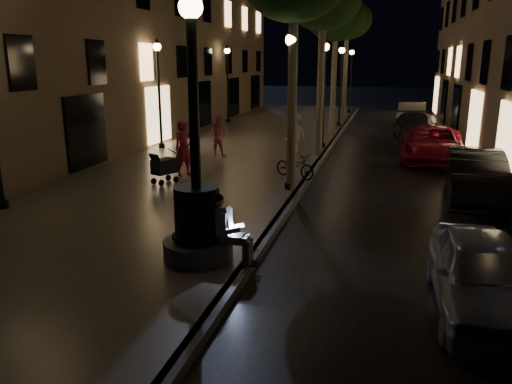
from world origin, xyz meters
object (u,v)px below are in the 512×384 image
(lamp_left_b, at_px, (159,80))
(car_second, at_px, (477,176))
(lamp_curb_b, at_px, (324,80))
(pedestrian_white, at_px, (295,134))
(car_third, at_px, (433,144))
(tree_third, at_px, (336,18))
(car_fifth, at_px, (412,115))
(seated_man_laptop, at_px, (227,227))
(lamp_left_c, at_px, (227,74))
(bicycle, at_px, (295,166))
(fountain_lamppost, at_px, (197,211))
(stroller, at_px, (164,166))
(lamp_curb_a, at_px, (291,90))
(lamp_curb_c, at_px, (341,75))
(pedestrian_pink, at_px, (218,136))
(tree_far, at_px, (347,21))
(pedestrian_red, at_px, (184,149))
(car_front, at_px, (483,275))
(lamp_curb_d, at_px, (351,72))
(car_rear, at_px, (416,127))
(tree_second, at_px, (323,1))

(lamp_left_b, relative_size, car_second, 1.04)
(lamp_curb_b, height_order, pedestrian_white, lamp_curb_b)
(car_third, bearing_deg, lamp_left_b, -171.72)
(tree_third, relative_size, car_fifth, 1.54)
(seated_man_laptop, height_order, car_fifth, seated_man_laptop)
(car_third, bearing_deg, lamp_left_c, 146.52)
(car_second, relative_size, bicycle, 2.88)
(seated_man_laptop, xyz_separation_m, lamp_curb_b, (0.09, 14.00, 2.31))
(seated_man_laptop, distance_m, car_second, 8.77)
(fountain_lamppost, relative_size, stroller, 4.61)
(lamp_curb_a, distance_m, lamp_curb_c, 16.00)
(lamp_curb_a, relative_size, pedestrian_pink, 2.87)
(tree_far, xyz_separation_m, lamp_curb_b, (-0.08, -10.00, -3.20))
(pedestrian_red, distance_m, pedestrian_pink, 3.85)
(car_front, bearing_deg, tree_third, 102.87)
(lamp_curb_b, bearing_deg, lamp_curb_a, -90.00)
(tree_far, relative_size, lamp_curb_d, 1.56)
(car_second, distance_m, pedestrian_white, 8.22)
(fountain_lamppost, height_order, car_rear, fountain_lamppost)
(pedestrian_pink, bearing_deg, pedestrian_red, 93.95)
(tree_far, height_order, car_fifth, tree_far)
(lamp_left_b, bearing_deg, lamp_curb_d, 68.47)
(car_second, bearing_deg, lamp_left_b, 161.15)
(car_rear, bearing_deg, car_fifth, 84.21)
(fountain_lamppost, distance_m, car_fifth, 24.31)
(tree_third, height_order, car_third, tree_third)
(tree_third, bearing_deg, lamp_curb_b, -90.00)
(car_fifth, relative_size, pedestrian_pink, 2.79)
(lamp_left_b, bearing_deg, tree_far, 59.11)
(seated_man_laptop, bearing_deg, car_third, 69.41)
(lamp_left_c, bearing_deg, tree_third, -29.40)
(tree_third, distance_m, lamp_curb_c, 4.94)
(pedestrian_red, bearing_deg, car_fifth, 14.38)
(tree_second, relative_size, car_fifth, 1.58)
(car_fifth, bearing_deg, lamp_curb_b, -110.12)
(fountain_lamppost, bearing_deg, seated_man_laptop, 0.00)
(pedestrian_white, bearing_deg, stroller, 12.77)
(lamp_curb_a, height_order, pedestrian_pink, lamp_curb_a)
(car_front, xyz_separation_m, car_third, (0.22, 13.30, 0.07))
(car_front, bearing_deg, lamp_curb_c, 100.51)
(pedestrian_pink, bearing_deg, pedestrian_white, -157.14)
(car_third, bearing_deg, fountain_lamppost, -108.57)
(car_second, relative_size, car_third, 0.88)
(lamp_curb_b, xyz_separation_m, pedestrian_pink, (-3.96, -3.21, -2.20))
(stroller, height_order, car_fifth, car_fifth)
(tree_second, bearing_deg, lamp_curb_b, 92.86)
(tree_third, height_order, pedestrian_white, tree_third)
(seated_man_laptop, height_order, lamp_left_c, lamp_left_c)
(pedestrian_pink, xyz_separation_m, pedestrian_white, (3.06, 1.13, 0.03))
(car_fifth, height_order, bicycle, car_fifth)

